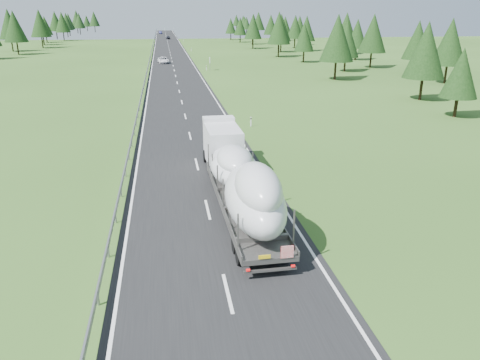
{
  "coord_description": "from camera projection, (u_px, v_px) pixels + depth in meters",
  "views": [
    {
      "loc": [
        -2.19,
        -16.88,
        11.25
      ],
      "look_at": [
        1.91,
        8.59,
        1.94
      ],
      "focal_mm": 35.0,
      "sensor_mm": 36.0,
      "label": 1
    }
  ],
  "objects": [
    {
      "name": "boat_truck",
      "position": [
        239.0,
        174.0,
        27.54
      ],
      "size": [
        2.99,
        18.89,
        4.43
      ],
      "color": "silver",
      "rests_on": "ground"
    },
    {
      "name": "guardrail",
      "position": [
        150.0,
        59.0,
        111.64
      ],
      "size": [
        0.1,
        400.0,
        0.76
      ],
      "color": "slate",
      "rests_on": "ground"
    },
    {
      "name": "tree_line_left",
      "position": [
        18.0,
        26.0,
        140.41
      ],
      "size": [
        15.0,
        328.47,
        12.18
      ],
      "color": "black",
      "rests_on": "ground"
    },
    {
      "name": "tree_line_right",
      "position": [
        331.0,
        31.0,
        115.59
      ],
      "size": [
        27.42,
        329.35,
        12.58
      ],
      "color": "black",
      "rests_on": "ground"
    },
    {
      "name": "ground",
      "position": [
        228.0,
        293.0,
        19.82
      ],
      "size": [
        400.0,
        400.0,
        0.0
      ],
      "primitive_type": "plane",
      "color": "#2E531B",
      "rests_on": "ground"
    },
    {
      "name": "distant_car_dark",
      "position": [
        168.0,
        38.0,
        203.52
      ],
      "size": [
        1.83,
        4.03,
        1.34
      ],
      "primitive_type": "imported",
      "rotation": [
        0.0,
        0.0,
        0.06
      ],
      "color": "black",
      "rests_on": "ground"
    },
    {
      "name": "distant_van",
      "position": [
        163.0,
        60.0,
        108.12
      ],
      "size": [
        2.78,
        5.26,
        1.41
      ],
      "primitive_type": "imported",
      "rotation": [
        0.0,
        0.0,
        0.09
      ],
      "color": "white",
      "rests_on": "ground"
    },
    {
      "name": "distant_car_blue",
      "position": [
        160.0,
        32.0,
        252.29
      ],
      "size": [
        1.75,
        4.35,
        1.4
      ],
      "primitive_type": "imported",
      "rotation": [
        0.0,
        0.0,
        0.06
      ],
      "color": "#1C1E4F",
      "rests_on": "ground"
    },
    {
      "name": "highway_sign",
      "position": [
        210.0,
        61.0,
        94.58
      ],
      "size": [
        0.08,
        0.9,
        2.6
      ],
      "color": "slate",
      "rests_on": "ground"
    },
    {
      "name": "road_surface",
      "position": [
        172.0,
        61.0,
        112.69
      ],
      "size": [
        10.0,
        400.0,
        0.02
      ],
      "primitive_type": "cube",
      "color": "black",
      "rests_on": "ground"
    },
    {
      "name": "marker_posts",
      "position": [
        187.0,
        44.0,
        164.56
      ],
      "size": [
        0.13,
        350.08,
        1.0
      ],
      "color": "silver",
      "rests_on": "ground"
    }
  ]
}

